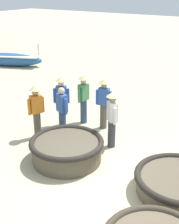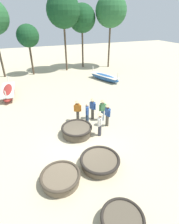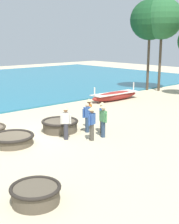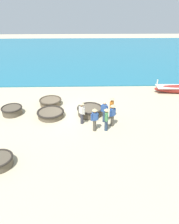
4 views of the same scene
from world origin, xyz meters
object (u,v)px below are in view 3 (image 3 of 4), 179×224
(long_boat_white_hull, at_px, (115,96))
(fisherman_standing_right, at_px, (89,111))
(fisherman_hauling, at_px, (103,119))
(coracle_nearest, at_px, (60,125))
(fisherman_crouching, at_px, (92,121))
(tree_leftmost, at_px, (162,19))
(coracle_center, at_px, (12,139))
(fisherman_by_coracle, at_px, (87,117))
(fisherman_with_hat, at_px, (66,121))
(coracle_far_right, at_px, (36,194))
(tree_center, at_px, (150,20))
(fisherman_standing_left, at_px, (102,115))

(long_boat_white_hull, height_order, fisherman_standing_right, fisherman_standing_right)
(long_boat_white_hull, relative_size, fisherman_hauling, 2.86)
(coracle_nearest, distance_m, fisherman_crouching, 2.37)
(fisherman_hauling, relative_size, tree_leftmost, 0.20)
(long_boat_white_hull, bearing_deg, fisherman_crouching, -52.21)
(coracle_nearest, xyz_separation_m, tree_leftmost, (-4.68, 15.07, 6.28))
(coracle_center, xyz_separation_m, fisherman_hauling, (2.00, 3.97, 0.69))
(coracle_nearest, distance_m, fisherman_by_coracle, 1.55)
(fisherman_with_hat, xyz_separation_m, tree_leftmost, (-6.00, 15.67, 5.66))
(coracle_nearest, bearing_deg, fisherman_by_coracle, 42.29)
(fisherman_crouching, relative_size, fisherman_standing_right, 1.00)
(fisherman_by_coracle, xyz_separation_m, tree_leftmost, (-5.77, 14.08, 5.78))
(fisherman_standing_right, distance_m, fisherman_by_coracle, 0.77)
(long_boat_white_hull, height_order, fisherman_by_coracle, fisherman_by_coracle)
(coracle_far_right, bearing_deg, fisherman_standing_right, 127.37)
(long_boat_white_hull, xyz_separation_m, tree_center, (-1.55, 6.09, 6.17))
(fisherman_with_hat, bearing_deg, tree_leftmost, 110.96)
(fisherman_with_hat, height_order, fisherman_standing_left, same)
(fisherman_standing_right, bearing_deg, coracle_far_right, -52.63)
(fisherman_hauling, bearing_deg, fisherman_with_hat, -120.21)
(fisherman_standing_left, bearing_deg, fisherman_crouching, -65.20)
(coracle_center, height_order, fisherman_standing_left, fisherman_standing_left)
(fisherman_with_hat, distance_m, tree_leftmost, 17.71)
(fisherman_by_coracle, bearing_deg, long_boat_white_hull, 124.79)
(coracle_far_right, relative_size, fisherman_crouching, 0.93)
(coracle_nearest, height_order, fisherman_hauling, fisherman_hauling)
(fisherman_standing_left, xyz_separation_m, fisherman_by_coracle, (-0.61, -0.50, -0.12))
(long_boat_white_hull, bearing_deg, fisherman_with_hat, -59.05)
(fisherman_by_coracle, height_order, tree_leftmost, tree_leftmost)
(coracle_center, relative_size, fisherman_standing_right, 1.22)
(coracle_center, xyz_separation_m, fisherman_crouching, (2.00, 3.20, 0.69))
(fisherman_with_hat, height_order, fisherman_hauling, same)
(fisherman_crouching, height_order, fisherman_standing_right, same)
(tree_center, relative_size, tree_leftmost, 0.99)
(coracle_center, xyz_separation_m, fisherman_with_hat, (1.05, 2.35, 0.69))
(fisherman_standing_left, relative_size, fisherman_by_coracle, 1.06)
(fisherman_standing_right, bearing_deg, coracle_center, -93.96)
(coracle_far_right, xyz_separation_m, fisherman_standing_right, (-5.01, 6.55, 0.66))
(fisherman_by_coracle, relative_size, fisherman_hauling, 0.94)
(fisherman_with_hat, bearing_deg, fisherman_by_coracle, 98.45)
(coracle_center, relative_size, tree_leftmost, 0.24)
(long_boat_white_hull, bearing_deg, fisherman_hauling, -49.48)
(tree_center, bearing_deg, coracle_nearest, -68.70)
(fisherman_hauling, xyz_separation_m, tree_center, (-7.97, 13.60, 5.57))
(coracle_far_right, distance_m, long_boat_white_hull, 16.67)
(fisherman_with_hat, distance_m, fisherman_crouching, 1.27)
(coracle_nearest, relative_size, fisherman_standing_right, 1.18)
(fisherman_by_coracle, distance_m, fisherman_hauling, 1.19)
(tree_center, bearing_deg, coracle_center, -71.24)
(fisherman_crouching, distance_m, fisherman_by_coracle, 1.40)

